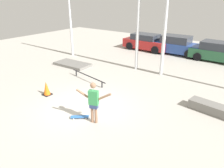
{
  "coord_description": "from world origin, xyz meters",
  "views": [
    {
      "loc": [
        6.19,
        -6.32,
        4.8
      ],
      "look_at": [
        0.46,
        1.42,
        0.77
      ],
      "focal_mm": 35.0,
      "sensor_mm": 36.0,
      "label": 1
    }
  ],
  "objects_px": {
    "grind_box": "(214,109)",
    "manual_pad": "(73,64)",
    "skateboarder": "(94,101)",
    "parked_car_blue": "(177,45)",
    "grind_rail": "(88,76)",
    "parked_car_red": "(146,42)",
    "skateboard": "(80,117)",
    "parked_car_green": "(218,52)",
    "traffic_cone": "(46,88)"
  },
  "relations": [
    {
      "from": "manual_pad",
      "to": "parked_car_green",
      "type": "bearing_deg",
      "value": 42.52
    },
    {
      "from": "grind_rail",
      "to": "parked_car_blue",
      "type": "bearing_deg",
      "value": 78.75
    },
    {
      "from": "parked_car_blue",
      "to": "parked_car_green",
      "type": "distance_m",
      "value": 3.25
    },
    {
      "from": "parked_car_green",
      "to": "traffic_cone",
      "type": "bearing_deg",
      "value": -113.91
    },
    {
      "from": "grind_box",
      "to": "grind_rail",
      "type": "distance_m",
      "value": 6.88
    },
    {
      "from": "manual_pad",
      "to": "grind_rail",
      "type": "bearing_deg",
      "value": -28.19
    },
    {
      "from": "parked_car_blue",
      "to": "parked_car_red",
      "type": "bearing_deg",
      "value": -175.34
    },
    {
      "from": "grind_rail",
      "to": "parked_car_blue",
      "type": "height_order",
      "value": "parked_car_blue"
    },
    {
      "from": "grind_box",
      "to": "skateboard",
      "type": "bearing_deg",
      "value": -139.72
    },
    {
      "from": "parked_car_red",
      "to": "parked_car_green",
      "type": "relative_size",
      "value": 1.04
    },
    {
      "from": "grind_box",
      "to": "manual_pad",
      "type": "xyz_separation_m",
      "value": [
        -9.81,
        1.13,
        -0.11
      ]
    },
    {
      "from": "skateboarder",
      "to": "parked_car_green",
      "type": "bearing_deg",
      "value": 62.6
    },
    {
      "from": "manual_pad",
      "to": "parked_car_red",
      "type": "bearing_deg",
      "value": 74.61
    },
    {
      "from": "skateboard",
      "to": "manual_pad",
      "type": "relative_size",
      "value": 0.27
    },
    {
      "from": "grind_box",
      "to": "grind_rail",
      "type": "height_order",
      "value": "grind_box"
    },
    {
      "from": "parked_car_red",
      "to": "parked_car_blue",
      "type": "bearing_deg",
      "value": 5.96
    },
    {
      "from": "grind_box",
      "to": "parked_car_green",
      "type": "height_order",
      "value": "parked_car_green"
    },
    {
      "from": "manual_pad",
      "to": "parked_car_blue",
      "type": "bearing_deg",
      "value": 57.66
    },
    {
      "from": "skateboard",
      "to": "parked_car_green",
      "type": "relative_size",
      "value": 0.18
    },
    {
      "from": "grind_box",
      "to": "grind_rail",
      "type": "xyz_separation_m",
      "value": [
        -6.86,
        -0.45,
        0.09
      ]
    },
    {
      "from": "skateboarder",
      "to": "parked_car_green",
      "type": "xyz_separation_m",
      "value": [
        1.87,
        12.06,
        -0.28
      ]
    },
    {
      "from": "parked_car_red",
      "to": "parked_car_blue",
      "type": "xyz_separation_m",
      "value": [
        2.75,
        0.25,
        0.04
      ]
    },
    {
      "from": "skateboard",
      "to": "grind_box",
      "type": "height_order",
      "value": "grind_box"
    },
    {
      "from": "skateboarder",
      "to": "parked_car_blue",
      "type": "xyz_separation_m",
      "value": [
        -1.37,
        12.23,
        -0.24
      ]
    },
    {
      "from": "grind_box",
      "to": "parked_car_green",
      "type": "distance_m",
      "value": 8.67
    },
    {
      "from": "parked_car_red",
      "to": "skateboard",
      "type": "bearing_deg",
      "value": -73.35
    },
    {
      "from": "parked_car_green",
      "to": "traffic_cone",
      "type": "relative_size",
      "value": 5.6
    },
    {
      "from": "skateboarder",
      "to": "grind_box",
      "type": "relative_size",
      "value": 0.81
    },
    {
      "from": "grind_rail",
      "to": "traffic_cone",
      "type": "distance_m",
      "value": 2.67
    },
    {
      "from": "grind_box",
      "to": "parked_car_green",
      "type": "bearing_deg",
      "value": 102.09
    },
    {
      "from": "skateboarder",
      "to": "parked_car_blue",
      "type": "distance_m",
      "value": 12.31
    },
    {
      "from": "skateboarder",
      "to": "grind_box",
      "type": "bearing_deg",
      "value": 25.72
    },
    {
      "from": "parked_car_blue",
      "to": "grind_rail",
      "type": "bearing_deg",
      "value": -101.72
    },
    {
      "from": "parked_car_red",
      "to": "traffic_cone",
      "type": "distance_m",
      "value": 11.48
    },
    {
      "from": "grind_rail",
      "to": "traffic_cone",
      "type": "height_order",
      "value": "traffic_cone"
    },
    {
      "from": "grind_box",
      "to": "parked_car_blue",
      "type": "distance_m",
      "value": 10.02
    },
    {
      "from": "parked_car_blue",
      "to": "traffic_cone",
      "type": "relative_size",
      "value": 5.77
    },
    {
      "from": "parked_car_red",
      "to": "parked_car_green",
      "type": "xyz_separation_m",
      "value": [
        6.0,
        0.07,
        -0.01
      ]
    },
    {
      "from": "manual_pad",
      "to": "grind_rail",
      "type": "height_order",
      "value": "grind_rail"
    },
    {
      "from": "parked_car_blue",
      "to": "parked_car_green",
      "type": "xyz_separation_m",
      "value": [
        3.24,
        -0.18,
        -0.05
      ]
    },
    {
      "from": "grind_box",
      "to": "parked_car_blue",
      "type": "height_order",
      "value": "parked_car_blue"
    },
    {
      "from": "manual_pad",
      "to": "parked_car_blue",
      "type": "relative_size",
      "value": 0.63
    },
    {
      "from": "skateboarder",
      "to": "skateboard",
      "type": "distance_m",
      "value": 1.15
    },
    {
      "from": "skateboard",
      "to": "manual_pad",
      "type": "distance_m",
      "value": 7.27
    },
    {
      "from": "grind_box",
      "to": "manual_pad",
      "type": "height_order",
      "value": "grind_box"
    },
    {
      "from": "traffic_cone",
      "to": "skateboard",
      "type": "bearing_deg",
      "value": -12.26
    },
    {
      "from": "grind_box",
      "to": "parked_car_blue",
      "type": "relative_size",
      "value": 0.52
    },
    {
      "from": "skateboarder",
      "to": "parked_car_red",
      "type": "height_order",
      "value": "skateboarder"
    },
    {
      "from": "manual_pad",
      "to": "parked_car_blue",
      "type": "distance_m",
      "value": 8.91
    },
    {
      "from": "grind_rail",
      "to": "parked_car_green",
      "type": "height_order",
      "value": "parked_car_green"
    }
  ]
}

